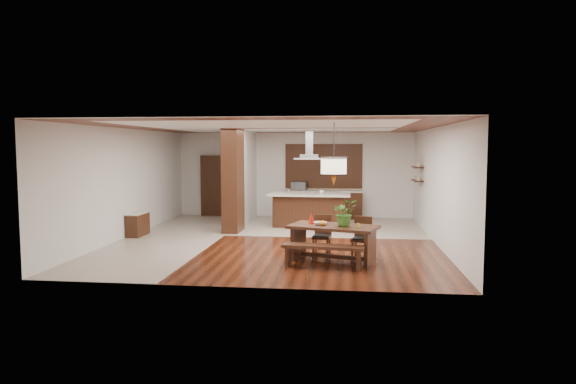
# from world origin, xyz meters

# --- Properties ---
(room_shell) EXTENTS (9.00, 9.04, 2.92)m
(room_shell) POSITION_xyz_m (0.00, 0.00, 2.06)
(room_shell) COLOR #331309
(room_shell) RESTS_ON ground
(tile_hallway) EXTENTS (2.50, 9.00, 0.01)m
(tile_hallway) POSITION_xyz_m (-2.75, 0.00, 0.01)
(tile_hallway) COLOR #B4A696
(tile_hallway) RESTS_ON ground
(tile_kitchen) EXTENTS (5.50, 4.00, 0.01)m
(tile_kitchen) POSITION_xyz_m (1.25, 2.50, 0.01)
(tile_kitchen) COLOR #B4A696
(tile_kitchen) RESTS_ON ground
(soffit_band) EXTENTS (8.00, 9.00, 0.02)m
(soffit_band) POSITION_xyz_m (0.00, 0.00, 2.88)
(soffit_band) COLOR #431B10
(soffit_band) RESTS_ON room_shell
(partition_pier) EXTENTS (0.45, 1.00, 2.90)m
(partition_pier) POSITION_xyz_m (-1.40, 1.20, 1.45)
(partition_pier) COLOR black
(partition_pier) RESTS_ON ground
(partition_stub) EXTENTS (0.18, 2.40, 2.90)m
(partition_stub) POSITION_xyz_m (-1.40, 3.30, 1.45)
(partition_stub) COLOR silver
(partition_stub) RESTS_ON ground
(hallway_console) EXTENTS (0.37, 0.88, 0.63)m
(hallway_console) POSITION_xyz_m (-3.81, 0.20, 0.32)
(hallway_console) COLOR black
(hallway_console) RESTS_ON ground
(hallway_doorway) EXTENTS (1.10, 0.20, 2.10)m
(hallway_doorway) POSITION_xyz_m (-2.70, 4.40, 1.05)
(hallway_doorway) COLOR black
(hallway_doorway) RESTS_ON ground
(rear_counter) EXTENTS (2.60, 0.62, 0.95)m
(rear_counter) POSITION_xyz_m (1.00, 4.20, 0.48)
(rear_counter) COLOR black
(rear_counter) RESTS_ON ground
(kitchen_window) EXTENTS (2.60, 0.08, 1.50)m
(kitchen_window) POSITION_xyz_m (1.00, 4.46, 1.75)
(kitchen_window) COLOR #9B562E
(kitchen_window) RESTS_ON room_shell
(shelf_lower) EXTENTS (0.26, 0.90, 0.04)m
(shelf_lower) POSITION_xyz_m (3.87, 2.60, 1.40)
(shelf_lower) COLOR black
(shelf_lower) RESTS_ON room_shell
(shelf_upper) EXTENTS (0.26, 0.90, 0.04)m
(shelf_upper) POSITION_xyz_m (3.87, 2.60, 1.80)
(shelf_upper) COLOR black
(shelf_upper) RESTS_ON room_shell
(dining_table) EXTENTS (2.00, 1.39, 0.76)m
(dining_table) POSITION_xyz_m (1.52, -2.28, 0.56)
(dining_table) COLOR black
(dining_table) RESTS_ON ground
(dining_bench) EXTENTS (1.66, 0.58, 0.46)m
(dining_bench) POSITION_xyz_m (1.33, -2.91, 0.23)
(dining_bench) COLOR black
(dining_bench) RESTS_ON ground
(dining_chair_left) EXTENTS (0.44, 0.44, 0.88)m
(dining_chair_left) POSITION_xyz_m (1.25, -1.62, 0.44)
(dining_chair_left) COLOR black
(dining_chair_left) RESTS_ON ground
(dining_chair_right) EXTENTS (0.47, 0.47, 0.88)m
(dining_chair_right) POSITION_xyz_m (2.12, -1.88, 0.44)
(dining_chair_right) COLOR black
(dining_chair_right) RESTS_ON ground
(pendant_lantern) EXTENTS (0.64, 0.64, 1.31)m
(pendant_lantern) POSITION_xyz_m (1.52, -2.28, 2.25)
(pendant_lantern) COLOR #F6E5BD
(pendant_lantern) RESTS_ON room_shell
(foliage_plant) EXTENTS (0.60, 0.55, 0.56)m
(foliage_plant) POSITION_xyz_m (1.75, -2.34, 1.04)
(foliage_plant) COLOR #387125
(foliage_plant) RESTS_ON dining_table
(fruit_bowl) EXTENTS (0.29, 0.29, 0.07)m
(fruit_bowl) POSITION_xyz_m (1.25, -2.25, 0.79)
(fruit_bowl) COLOR #B9AEA2
(fruit_bowl) RESTS_ON dining_table
(napkin_cone) EXTENTS (0.15, 0.15, 0.23)m
(napkin_cone) POSITION_xyz_m (1.04, -2.05, 0.87)
(napkin_cone) COLOR #AF170C
(napkin_cone) RESTS_ON dining_table
(gold_ornament) EXTENTS (0.07, 0.07, 0.09)m
(gold_ornament) POSITION_xyz_m (2.02, -2.56, 0.81)
(gold_ornament) COLOR gold
(gold_ornament) RESTS_ON dining_table
(kitchen_island) EXTENTS (2.45, 1.09, 1.01)m
(kitchen_island) POSITION_xyz_m (0.67, 2.33, 0.52)
(kitchen_island) COLOR black
(kitchen_island) RESTS_ON ground
(range_hood) EXTENTS (0.90, 0.55, 0.87)m
(range_hood) POSITION_xyz_m (0.67, 2.34, 2.46)
(range_hood) COLOR silver
(range_hood) RESTS_ON room_shell
(island_cup) EXTENTS (0.18, 0.18, 0.11)m
(island_cup) POSITION_xyz_m (1.05, 2.22, 1.06)
(island_cup) COLOR white
(island_cup) RESTS_ON kitchen_island
(microwave) EXTENTS (0.55, 0.43, 0.28)m
(microwave) POSITION_xyz_m (0.19, 4.18, 1.09)
(microwave) COLOR silver
(microwave) RESTS_ON rear_counter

